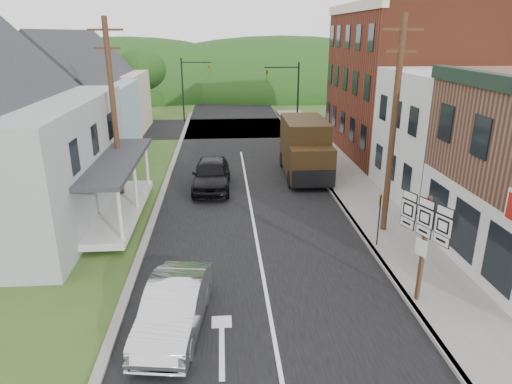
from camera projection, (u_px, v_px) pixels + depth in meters
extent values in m
plane|color=#2D4719|center=(263.00, 277.00, 16.34)|extent=(120.00, 120.00, 0.00)
cube|color=black|center=(247.00, 187.00, 25.75)|extent=(9.00, 90.00, 0.02)
cube|color=black|center=(237.00, 128.00, 41.74)|extent=(60.00, 9.00, 0.02)
cube|color=slate|center=(360.00, 196.00, 24.26)|extent=(2.80, 55.00, 0.15)
cube|color=slate|center=(335.00, 196.00, 24.17)|extent=(0.20, 55.00, 0.15)
cube|color=slate|center=(160.00, 201.00, 23.52)|extent=(0.30, 55.00, 0.12)
cube|color=silver|center=(472.00, 137.00, 23.12)|extent=(8.00, 7.00, 6.50)
cube|color=maroon|center=(404.00, 82.00, 31.48)|extent=(8.00, 12.00, 10.00)
cube|color=#94B6CA|center=(78.00, 123.00, 30.72)|extent=(7.00, 8.00, 5.00)
cube|color=#C3B397|center=(103.00, 103.00, 39.15)|extent=(7.00, 8.00, 5.00)
cylinder|color=#472D19|center=(393.00, 131.00, 18.54)|extent=(0.26, 0.26, 9.00)
cube|color=#472D19|center=(403.00, 29.00, 17.25)|extent=(1.60, 0.10, 0.10)
cube|color=#472D19|center=(401.00, 51.00, 17.51)|extent=(1.20, 0.10, 0.10)
cylinder|color=#472D19|center=(114.00, 116.00, 21.91)|extent=(0.26, 0.26, 9.00)
cube|color=#472D19|center=(105.00, 30.00, 20.62)|extent=(1.60, 0.10, 0.10)
cube|color=#472D19|center=(107.00, 48.00, 20.88)|extent=(1.20, 0.10, 0.10)
cylinder|color=black|center=(298.00, 100.00, 37.81)|extent=(0.14, 0.14, 6.00)
cylinder|color=black|center=(282.00, 67.00, 36.84)|extent=(2.80, 0.10, 0.10)
imported|color=olive|center=(267.00, 76.00, 36.99)|extent=(0.16, 0.20, 1.00)
cylinder|color=black|center=(183.00, 90.00, 43.68)|extent=(0.14, 0.14, 6.00)
cylinder|color=black|center=(196.00, 62.00, 42.91)|extent=(2.80, 0.10, 0.10)
imported|color=olive|center=(209.00, 70.00, 43.23)|extent=(0.16, 0.20, 1.00)
cylinder|color=#382616|center=(144.00, 100.00, 45.15)|extent=(0.36, 0.36, 3.92)
ellipsoid|color=#123811|center=(141.00, 69.00, 44.17)|extent=(4.80, 4.80, 4.08)
ellipsoid|color=#123811|center=(230.00, 91.00, 68.07)|extent=(90.00, 30.00, 16.00)
imported|color=silver|center=(174.00, 308.00, 13.22)|extent=(2.16, 4.68, 1.49)
imported|color=black|center=(211.00, 174.00, 25.21)|extent=(2.16, 5.08, 1.71)
cube|color=#31200D|center=(304.00, 144.00, 27.70)|extent=(2.54, 4.72, 3.07)
cube|color=#31200D|center=(311.00, 165.00, 25.28)|extent=(2.48, 1.75, 2.01)
cube|color=black|center=(311.00, 149.00, 25.20)|extent=(2.25, 1.32, 0.05)
cube|color=black|center=(314.00, 179.00, 24.61)|extent=(2.33, 0.21, 0.95)
cylinder|color=black|center=(291.00, 179.00, 25.61)|extent=(0.32, 0.96, 0.95)
cylinder|color=black|center=(330.00, 179.00, 25.72)|extent=(0.32, 0.96, 0.95)
cylinder|color=black|center=(283.00, 159.00, 29.60)|extent=(0.32, 0.96, 0.95)
cylinder|color=black|center=(317.00, 159.00, 29.71)|extent=(0.32, 0.96, 0.95)
cube|color=#472D19|center=(423.00, 250.00, 14.16)|extent=(0.14, 0.14, 3.52)
cube|color=black|center=(426.00, 217.00, 13.77)|extent=(0.75, 1.90, 0.08)
cube|color=silver|center=(445.00, 211.00, 13.00)|extent=(0.22, 0.52, 0.22)
cube|color=silver|center=(443.00, 226.00, 13.15)|extent=(0.23, 0.57, 0.55)
cube|color=silver|center=(441.00, 240.00, 13.30)|extent=(0.22, 0.52, 0.28)
cube|color=silver|center=(427.00, 203.00, 13.60)|extent=(0.22, 0.52, 0.22)
cube|color=silver|center=(425.00, 217.00, 13.75)|extent=(0.23, 0.57, 0.55)
cube|color=silver|center=(423.00, 231.00, 13.90)|extent=(0.22, 0.52, 0.28)
cube|color=silver|center=(410.00, 196.00, 14.20)|extent=(0.22, 0.52, 0.22)
cube|color=silver|center=(408.00, 210.00, 14.35)|extent=(0.23, 0.57, 0.55)
cube|color=silver|center=(407.00, 223.00, 14.50)|extent=(0.22, 0.52, 0.28)
cube|color=silver|center=(421.00, 248.00, 14.08)|extent=(0.18, 0.43, 0.55)
cylinder|color=black|center=(379.00, 220.00, 18.13)|extent=(0.07, 0.07, 2.16)
cube|color=black|center=(380.00, 199.00, 17.82)|extent=(0.27, 0.58, 0.64)
cube|color=yellow|center=(380.00, 199.00, 17.83)|extent=(0.25, 0.53, 0.57)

